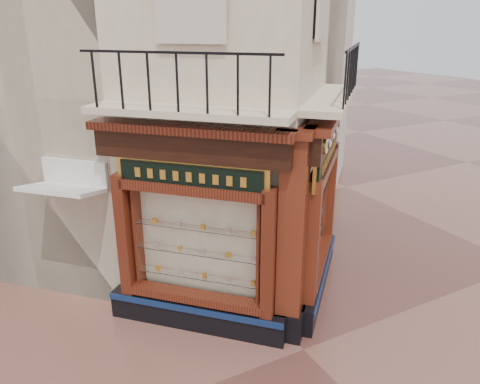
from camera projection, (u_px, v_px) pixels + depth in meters
ground at (304, 350)px, 8.46m from camera, size 80.00×80.00×0.00m
main_building at (169, 3)px, 11.49m from camera, size 11.31×11.31×12.00m
neighbour_left at (51, 25)px, 12.61m from camera, size 11.31×11.31×11.00m
neighbour_right at (216, 24)px, 14.81m from camera, size 11.31×11.31×11.00m
shopfront_left at (194, 234)px, 8.45m from camera, size 2.86×2.86×3.98m
shopfront_right at (319, 206)px, 9.70m from camera, size 2.86×2.86×3.98m
corner_pilaster at (292, 242)px, 8.20m from camera, size 0.85×0.85×3.98m
balcony at (265, 104)px, 8.24m from camera, size 5.94×2.97×1.03m
clock_a at (326, 145)px, 7.91m from camera, size 0.27×0.27×0.33m
clock_b at (330, 137)px, 8.44m from camera, size 0.32×0.32×0.41m
clock_c at (333, 130)px, 8.95m from camera, size 0.29×0.29×0.36m
clock_d at (336, 124)px, 9.50m from camera, size 0.29×0.29×0.37m
clock_e at (340, 118)px, 10.12m from camera, size 0.30×0.30×0.37m
awning at (78, 311)px, 9.58m from camera, size 1.59×1.59×0.24m
signboard_left at (190, 176)px, 8.00m from camera, size 2.03×2.03×0.54m
signboard_right at (327, 154)px, 9.29m from camera, size 2.26×2.26×0.61m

